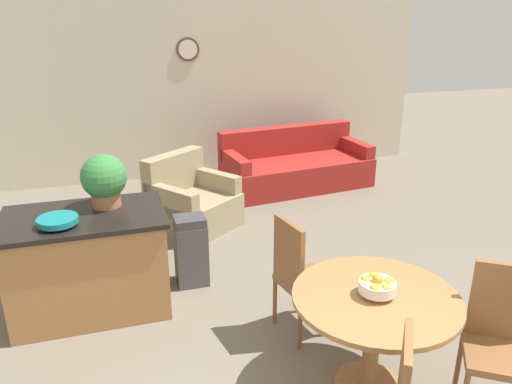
{
  "coord_description": "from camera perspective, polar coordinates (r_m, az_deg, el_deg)",
  "views": [
    {
      "loc": [
        -1.05,
        -1.53,
        2.52
      ],
      "look_at": [
        0.2,
        2.52,
        0.95
      ],
      "focal_mm": 35.0,
      "sensor_mm": 36.0,
      "label": 1
    }
  ],
  "objects": [
    {
      "name": "dining_chair_far_side",
      "position": [
        4.01,
        5.02,
        -9.23
      ],
      "size": [
        0.49,
        0.49,
        1.0
      ],
      "rotation": [
        0.0,
        0.0,
        4.91
      ],
      "color": "brown",
      "rests_on": "ground_plane"
    },
    {
      "name": "wall_back",
      "position": [
        7.77,
        -9.36,
        11.46
      ],
      "size": [
        8.0,
        0.09,
        2.7
      ],
      "color": "beige",
      "rests_on": "ground_plane"
    },
    {
      "name": "teal_bowl",
      "position": [
        4.22,
        -21.73,
        -3.05
      ],
      "size": [
        0.32,
        0.32,
        0.07
      ],
      "color": "#147A7F",
      "rests_on": "kitchen_island"
    },
    {
      "name": "dining_chair_near_right",
      "position": [
        3.67,
        26.07,
        -14.55
      ],
      "size": [
        0.58,
        0.58,
        1.0
      ],
      "rotation": [
        0.0,
        0.0,
        8.83
      ],
      "color": "brown",
      "rests_on": "ground_plane"
    },
    {
      "name": "couch",
      "position": [
        7.45,
        4.49,
        2.87
      ],
      "size": [
        2.22,
        1.18,
        0.84
      ],
      "rotation": [
        0.0,
        0.0,
        0.11
      ],
      "color": "maroon",
      "rests_on": "ground_plane"
    },
    {
      "name": "dining_table",
      "position": [
        3.51,
        13.36,
        -13.78
      ],
      "size": [
        1.11,
        1.11,
        0.75
      ],
      "color": "#9E6B3D",
      "rests_on": "ground_plane"
    },
    {
      "name": "armchair",
      "position": [
        6.07,
        -7.4,
        -1.32
      ],
      "size": [
        1.2,
        1.19,
        0.87
      ],
      "rotation": [
        0.0,
        0.0,
        0.63
      ],
      "color": "#998966",
      "rests_on": "ground_plane"
    },
    {
      "name": "fruit_bowl",
      "position": [
        3.38,
        13.71,
        -10.35
      ],
      "size": [
        0.24,
        0.24,
        0.16
      ],
      "color": "silver",
      "rests_on": "dining_table"
    },
    {
      "name": "trash_bin",
      "position": [
        4.82,
        -7.43,
        -6.68
      ],
      "size": [
        0.3,
        0.25,
        0.69
      ],
      "color": "#47474C",
      "rests_on": "ground_plane"
    },
    {
      "name": "potted_plant",
      "position": [
        4.43,
        -16.97,
        1.41
      ],
      "size": [
        0.39,
        0.39,
        0.46
      ],
      "color": "#A36642",
      "rests_on": "kitchen_island"
    },
    {
      "name": "kitchen_island",
      "position": [
        4.57,
        -18.54,
        -7.69
      ],
      "size": [
        1.33,
        0.82,
        0.9
      ],
      "color": "#9E6B3D",
      "rests_on": "ground_plane"
    }
  ]
}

